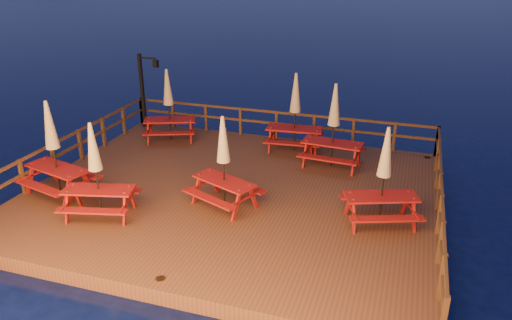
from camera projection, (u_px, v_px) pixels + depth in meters
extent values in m
plane|color=black|center=(233.00, 203.00, 15.24)|extent=(500.00, 500.00, 0.00)
cube|color=#4B2A18|center=(233.00, 197.00, 15.17)|extent=(12.00, 10.00, 0.40)
cylinder|color=#381E11|center=(146.00, 142.00, 20.98)|extent=(0.24, 0.24, 1.40)
cylinder|color=#381E11|center=(163.00, 304.00, 11.32)|extent=(0.24, 0.24, 1.40)
cylinder|color=#381E11|center=(274.00, 157.00, 19.40)|extent=(0.24, 0.24, 1.40)
cylinder|color=#381E11|center=(425.00, 176.00, 17.81)|extent=(0.24, 0.24, 1.40)
cube|color=#381E11|center=(277.00, 112.00, 18.94)|extent=(11.70, 0.06, 0.09)
cube|color=#381E11|center=(277.00, 123.00, 19.11)|extent=(11.70, 0.06, 0.09)
cube|color=#381E11|center=(167.00, 114.00, 20.46)|extent=(0.10, 0.10, 1.10)
cube|color=#381E11|center=(277.00, 125.00, 19.13)|extent=(0.10, 0.10, 1.10)
cube|color=#381E11|center=(403.00, 138.00, 17.80)|extent=(0.10, 0.10, 1.10)
cube|color=#381E11|center=(65.00, 138.00, 16.34)|extent=(0.06, 9.70, 0.09)
cube|color=#381E11|center=(67.00, 150.00, 16.51)|extent=(0.06, 9.70, 0.09)
cube|color=#381E11|center=(67.00, 152.00, 16.54)|extent=(0.10, 0.10, 1.10)
cube|color=#381E11|center=(129.00, 118.00, 19.94)|extent=(0.10, 0.10, 1.10)
cube|color=#381E11|center=(442.00, 185.00, 13.02)|extent=(0.06, 9.70, 0.09)
cube|color=#381E11|center=(439.00, 201.00, 13.19)|extent=(0.06, 9.70, 0.09)
cube|color=#381E11|center=(442.00, 289.00, 9.81)|extent=(0.10, 0.10, 1.10)
cube|color=#381E11|center=(439.00, 202.00, 13.22)|extent=(0.10, 0.10, 1.10)
cube|color=#381E11|center=(437.00, 151.00, 16.62)|extent=(0.10, 0.10, 1.10)
cube|color=black|center=(142.00, 91.00, 20.08)|extent=(0.12, 0.12, 3.00)
cube|color=black|center=(147.00, 58.00, 19.46)|extent=(0.70, 0.06, 0.06)
cube|color=black|center=(156.00, 64.00, 19.43)|extent=(0.18, 0.18, 0.28)
sphere|color=#EAB05D|center=(156.00, 64.00, 19.43)|extent=(0.14, 0.14, 0.14)
cube|color=maroon|center=(381.00, 196.00, 13.02)|extent=(2.02, 1.34, 0.05)
cube|color=maroon|center=(374.00, 196.00, 13.72)|extent=(1.87, 0.93, 0.05)
cube|color=maroon|center=(387.00, 219.00, 12.56)|extent=(1.87, 0.93, 0.05)
cube|color=maroon|center=(348.00, 204.00, 13.46)|extent=(0.10, 0.12, 0.79)
cube|color=maroon|center=(354.00, 217.00, 12.82)|extent=(0.10, 0.12, 0.79)
cube|color=maroon|center=(405.00, 203.00, 13.52)|extent=(0.10, 0.12, 0.79)
cube|color=maroon|center=(414.00, 215.00, 12.88)|extent=(0.10, 0.12, 0.79)
cylinder|color=black|center=(383.00, 178.00, 12.81)|extent=(0.05, 0.05, 2.62)
cone|color=#A08163|center=(386.00, 152.00, 12.53)|extent=(0.38, 0.38, 1.31)
sphere|color=black|center=(389.00, 129.00, 12.30)|extent=(0.07, 0.07, 0.07)
cube|color=maroon|center=(332.00, 143.00, 16.53)|extent=(2.04, 0.93, 0.06)
cube|color=maroon|center=(337.00, 146.00, 17.23)|extent=(2.00, 0.47, 0.06)
cube|color=maroon|center=(327.00, 159.00, 16.10)|extent=(2.00, 0.47, 0.06)
cube|color=maroon|center=(311.00, 147.00, 17.30)|extent=(0.07, 0.12, 0.83)
cube|color=maroon|center=(305.00, 155.00, 16.68)|extent=(0.07, 0.12, 0.83)
cube|color=maroon|center=(359.00, 154.00, 16.71)|extent=(0.07, 0.12, 0.83)
cube|color=maroon|center=(354.00, 162.00, 16.09)|extent=(0.07, 0.12, 0.83)
cylinder|color=black|center=(333.00, 127.00, 16.32)|extent=(0.05, 0.05, 2.76)
cone|color=#A08163|center=(335.00, 104.00, 16.02)|extent=(0.40, 0.40, 1.38)
sphere|color=black|center=(336.00, 85.00, 15.78)|extent=(0.08, 0.08, 0.08)
cube|color=maroon|center=(224.00, 181.00, 13.92)|extent=(2.00, 1.39, 0.05)
cube|color=maroon|center=(239.00, 184.00, 14.47)|extent=(1.83, 0.99, 0.05)
cube|color=maroon|center=(208.00, 198.00, 13.61)|extent=(1.83, 0.99, 0.05)
cube|color=maroon|center=(214.00, 182.00, 14.78)|extent=(0.10, 0.12, 0.78)
cube|color=maroon|center=(197.00, 189.00, 14.30)|extent=(0.10, 0.12, 0.78)
cube|color=maroon|center=(253.00, 197.00, 13.84)|extent=(0.10, 0.12, 0.78)
cube|color=maroon|center=(236.00, 206.00, 13.36)|extent=(0.10, 0.12, 0.78)
cylinder|color=black|center=(224.00, 164.00, 13.72)|extent=(0.05, 0.05, 2.59)
cone|color=#A08163|center=(223.00, 139.00, 13.44)|extent=(0.37, 0.37, 1.29)
sphere|color=black|center=(222.00, 118.00, 13.21)|extent=(0.07, 0.07, 0.07)
cube|color=maroon|center=(170.00, 120.00, 18.91)|extent=(2.05, 1.39, 0.05)
cube|color=maroon|center=(172.00, 122.00, 19.62)|extent=(1.89, 0.98, 0.05)
cube|color=maroon|center=(169.00, 133.00, 18.44)|extent=(1.89, 0.98, 0.05)
cube|color=maroon|center=(151.00, 127.00, 19.34)|extent=(0.10, 0.12, 0.80)
cube|color=maroon|center=(148.00, 133.00, 18.69)|extent=(0.10, 0.12, 0.80)
cube|color=maroon|center=(192.00, 126.00, 19.43)|extent=(0.10, 0.12, 0.80)
cube|color=maroon|center=(191.00, 132.00, 18.78)|extent=(0.10, 0.12, 0.80)
cylinder|color=black|center=(169.00, 106.00, 18.70)|extent=(0.05, 0.05, 2.66)
cone|color=#A08163|center=(167.00, 87.00, 18.41)|extent=(0.38, 0.38, 1.33)
sphere|color=black|center=(166.00, 70.00, 18.17)|extent=(0.07, 0.07, 0.07)
cube|color=maroon|center=(295.00, 129.00, 17.88)|extent=(2.05, 0.95, 0.06)
cube|color=maroon|center=(297.00, 131.00, 18.60)|extent=(2.01, 0.48, 0.06)
cube|color=maroon|center=(291.00, 144.00, 17.41)|extent=(2.01, 0.48, 0.06)
cube|color=maroon|center=(274.00, 134.00, 18.54)|extent=(0.08, 0.12, 0.83)
cube|color=maroon|center=(270.00, 141.00, 17.88)|extent=(0.08, 0.12, 0.83)
cube|color=maroon|center=(318.00, 138.00, 18.20)|extent=(0.08, 0.12, 0.83)
cube|color=maroon|center=(316.00, 145.00, 17.54)|extent=(0.08, 0.12, 0.83)
cylinder|color=black|center=(295.00, 114.00, 17.66)|extent=(0.05, 0.05, 2.76)
cone|color=#A08163|center=(296.00, 93.00, 17.36)|extent=(0.40, 0.40, 1.38)
sphere|color=black|center=(296.00, 74.00, 17.12)|extent=(0.08, 0.08, 0.08)
cube|color=maroon|center=(57.00, 168.00, 14.59)|extent=(2.14, 1.26, 0.06)
cube|color=maroon|center=(77.00, 171.00, 15.24)|extent=(2.03, 0.81, 0.06)
cube|color=maroon|center=(39.00, 187.00, 14.19)|extent=(2.03, 0.81, 0.06)
cube|color=maroon|center=(51.00, 171.00, 15.45)|extent=(0.09, 0.12, 0.84)
cube|color=maroon|center=(30.00, 179.00, 14.87)|extent=(0.09, 0.12, 0.84)
cube|color=maroon|center=(88.00, 183.00, 14.62)|extent=(0.09, 0.12, 0.84)
cube|color=maroon|center=(67.00, 193.00, 14.05)|extent=(0.09, 0.12, 0.84)
cylinder|color=black|center=(54.00, 150.00, 14.37)|extent=(0.05, 0.05, 2.79)
cone|color=#A08163|center=(49.00, 125.00, 14.07)|extent=(0.40, 0.40, 1.40)
sphere|color=black|center=(46.00, 102.00, 13.82)|extent=(0.08, 0.08, 0.08)
cube|color=maroon|center=(99.00, 190.00, 13.40)|extent=(1.99, 1.16, 0.05)
cube|color=maroon|center=(108.00, 190.00, 14.09)|extent=(1.89, 0.74, 0.05)
cube|color=maroon|center=(91.00, 211.00, 12.94)|extent=(1.89, 0.74, 0.05)
cube|color=maroon|center=(77.00, 196.00, 13.91)|extent=(0.09, 0.12, 0.78)
cube|color=maroon|center=(67.00, 208.00, 13.28)|extent=(0.09, 0.12, 0.78)
cube|color=maroon|center=(132.00, 198.00, 13.82)|extent=(0.09, 0.12, 0.78)
cube|color=maroon|center=(125.00, 210.00, 13.18)|extent=(0.09, 0.12, 0.78)
cylinder|color=black|center=(96.00, 172.00, 13.20)|extent=(0.05, 0.05, 2.60)
cone|color=#A08163|center=(93.00, 146.00, 12.91)|extent=(0.37, 0.37, 1.30)
sphere|color=black|center=(90.00, 124.00, 12.68)|extent=(0.07, 0.07, 0.07)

